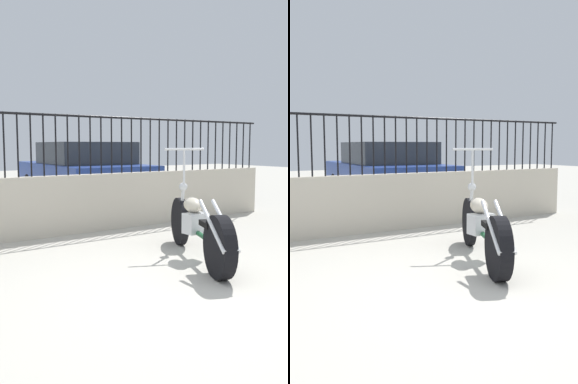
# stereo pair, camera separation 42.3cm
# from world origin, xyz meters

# --- Properties ---
(ground_plane) EXTENTS (40.00, 40.00, 0.00)m
(ground_plane) POSITION_xyz_m (0.00, 0.00, 0.00)
(ground_plane) COLOR #B7B2A5
(low_wall) EXTENTS (8.79, 0.18, 0.89)m
(low_wall) POSITION_xyz_m (0.00, 3.04, 0.44)
(low_wall) COLOR beige
(low_wall) RESTS_ON ground_plane
(fence_railing) EXTENTS (8.79, 0.04, 0.90)m
(fence_railing) POSITION_xyz_m (0.00, 3.04, 1.48)
(fence_railing) COLOR black
(fence_railing) RESTS_ON low_wall
(motorcycle_green) EXTENTS (0.99, 2.01, 1.30)m
(motorcycle_green) POSITION_xyz_m (0.96, 0.77, 0.38)
(motorcycle_green) COLOR black
(motorcycle_green) RESTS_ON ground_plane
(car_blue) EXTENTS (2.16, 4.15, 1.40)m
(car_blue) POSITION_xyz_m (2.07, 5.99, 0.71)
(car_blue) COLOR black
(car_blue) RESTS_ON ground_plane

